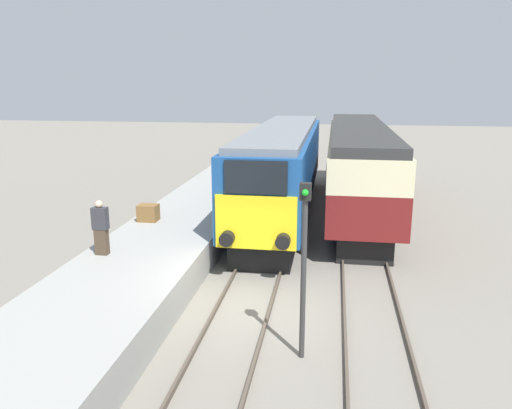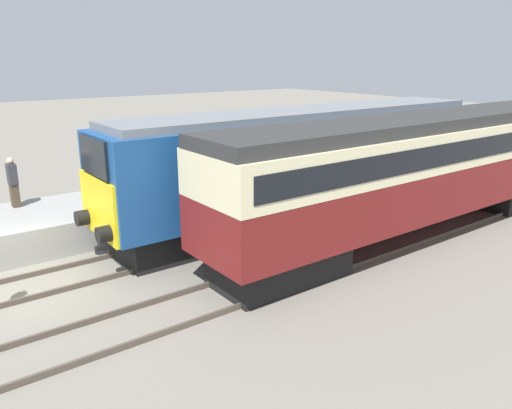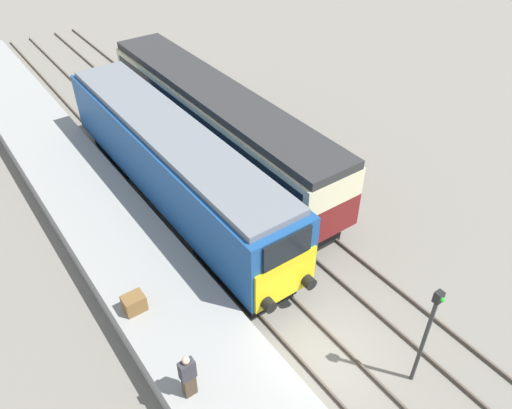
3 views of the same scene
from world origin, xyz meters
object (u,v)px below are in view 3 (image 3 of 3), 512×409
person_on_platform (188,376)px  signal_post (427,331)px  locomotive (173,164)px  luggage_crate (134,303)px  passenger_carriage (217,120)px

person_on_platform → signal_post: (6.07, -3.01, 0.52)m
locomotive → signal_post: size_ratio=3.98×
locomotive → luggage_crate: locomotive is taller
person_on_platform → luggage_crate: bearing=89.6°
person_on_platform → signal_post: size_ratio=0.41×
person_on_platform → luggage_crate: size_ratio=2.33×
passenger_carriage → person_on_platform: size_ratio=10.07×
locomotive → person_on_platform: bearing=-116.1°
person_on_platform → signal_post: 6.80m
locomotive → signal_post: (1.70, -11.92, 0.09)m
luggage_crate → signal_post: bearing=-47.9°
luggage_crate → person_on_platform: bearing=-90.4°
passenger_carriage → signal_post: (-1.70, -13.83, -0.04)m
locomotive → luggage_crate: (-4.35, -5.24, -0.93)m
passenger_carriage → luggage_crate: (-7.75, -7.15, -1.07)m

